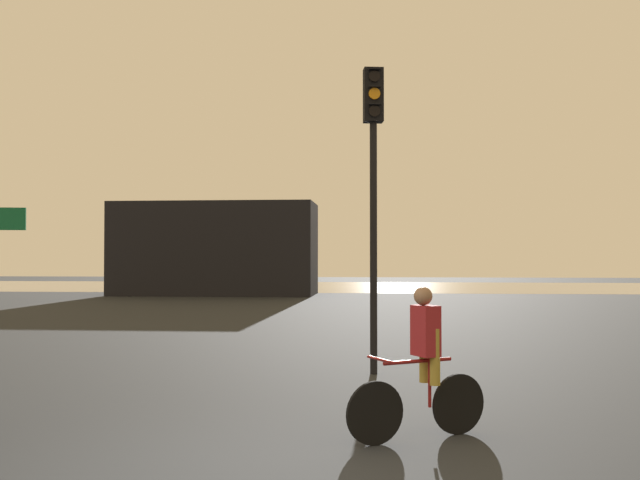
# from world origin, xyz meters

# --- Properties ---
(water_strip) EXTENTS (80.00, 16.00, 0.01)m
(water_strip) POSITION_xyz_m (0.00, 39.41, 0.00)
(water_strip) COLOR gray
(water_strip) RESTS_ON ground
(distant_building) EXTENTS (10.06, 4.00, 4.63)m
(distant_building) POSITION_xyz_m (-6.88, 29.41, 2.32)
(distant_building) COLOR black
(distant_building) RESTS_ON ground
(traffic_light_center) EXTENTS (0.35, 0.37, 5.08)m
(traffic_light_center) POSITION_xyz_m (1.33, 5.76, 3.49)
(traffic_light_center) COLOR black
(traffic_light_center) RESTS_ON ground
(cyclist) EXTENTS (1.50, 0.90, 1.62)m
(cyclist) POSITION_xyz_m (1.89, 1.61, 0.82)
(cyclist) COLOR black
(cyclist) RESTS_ON ground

